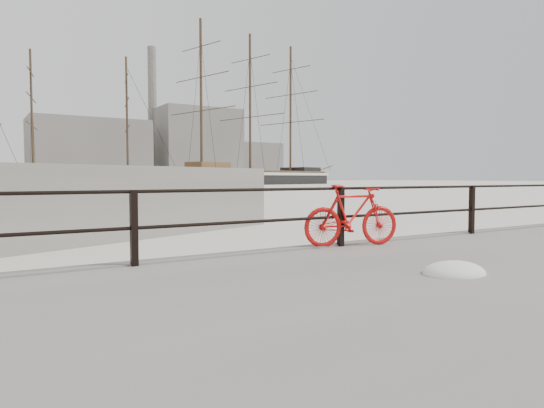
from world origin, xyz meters
TOP-DOWN VIEW (x-y plane):
  - ground at (0.00, 0.00)m, footprint 400.00×400.00m
  - guardrail at (0.00, -0.15)m, footprint 28.00×0.10m
  - bicycle at (-3.34, -0.25)m, footprint 1.75×0.65m
  - barque_black at (41.90, 84.32)m, footprint 61.66×34.52m
  - schooner_mid at (5.97, 74.39)m, footprint 32.59×19.01m
  - industrial_west at (20.00, 140.00)m, footprint 32.00×18.00m
  - industrial_mid at (55.00, 145.00)m, footprint 26.00×20.00m
  - industrial_east at (78.00, 150.00)m, footprint 20.00×16.00m
  - smokestack at (42.00, 150.00)m, footprint 2.80×2.80m

SIDE VIEW (x-z plane):
  - ground at x=0.00m, z-range 0.00..0.00m
  - barque_black at x=41.90m, z-range -16.64..16.64m
  - schooner_mid at x=5.97m, z-range -10.92..10.92m
  - guardrail at x=0.00m, z-range 0.35..1.35m
  - bicycle at x=-3.34m, z-range 0.35..1.40m
  - industrial_east at x=78.00m, z-range 0.00..14.00m
  - industrial_west at x=20.00m, z-range 0.00..18.00m
  - industrial_mid at x=55.00m, z-range 0.00..24.00m
  - smokestack at x=42.00m, z-range 0.00..44.00m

